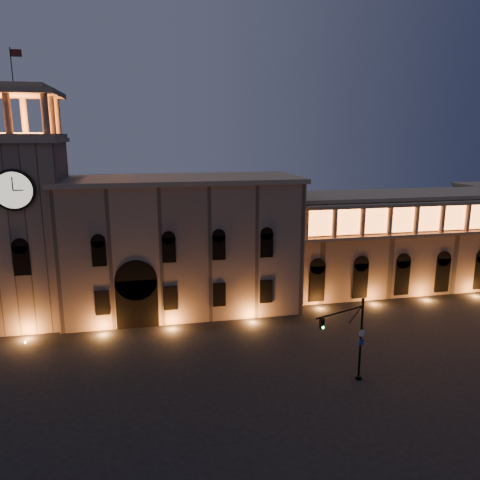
{
  "coord_description": "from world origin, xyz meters",
  "views": [
    {
      "loc": [
        -6.78,
        -38.44,
        22.94
      ],
      "look_at": [
        4.64,
        16.0,
        10.33
      ],
      "focal_mm": 35.0,
      "sensor_mm": 36.0,
      "label": 1
    }
  ],
  "objects": [
    {
      "name": "traffic_light",
      "position": [
        11.78,
        -1.2,
        4.34
      ],
      "size": [
        5.69,
        2.39,
        8.26
      ],
      "rotation": [
        0.0,
        0.0,
        0.36
      ],
      "color": "black",
      "rests_on": "ground"
    },
    {
      "name": "ground",
      "position": [
        0.0,
        0.0,
        0.0
      ],
      "size": [
        160.0,
        160.0,
        0.0
      ],
      "primitive_type": "plane",
      "color": "black",
      "rests_on": "ground"
    },
    {
      "name": "colonnade_wing",
      "position": [
        32.0,
        23.92,
        7.33
      ],
      "size": [
        40.6,
        11.5,
        14.5
      ],
      "color": "#816753",
      "rests_on": "ground"
    },
    {
      "name": "clock_tower",
      "position": [
        -20.5,
        20.98,
        12.5
      ],
      "size": [
        9.8,
        9.8,
        32.4
      ],
      "color": "#876C58",
      "rests_on": "ground"
    },
    {
      "name": "government_building",
      "position": [
        -2.08,
        21.93,
        8.77
      ],
      "size": [
        30.8,
        12.8,
        17.6
      ],
      "color": "#876C58",
      "rests_on": "ground"
    }
  ]
}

